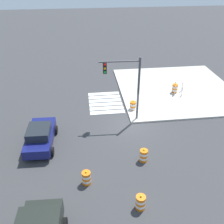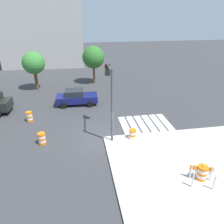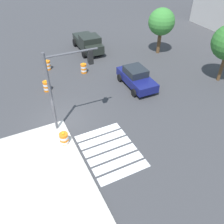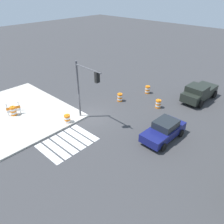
% 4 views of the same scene
% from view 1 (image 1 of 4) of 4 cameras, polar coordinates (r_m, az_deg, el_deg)
% --- Properties ---
extents(ground_plane, '(120.00, 120.00, 0.00)m').
position_cam_1_polar(ground_plane, '(21.65, 4.33, -2.67)').
color(ground_plane, '#38383A').
extents(sidewalk_corner, '(12.00, 12.00, 0.15)m').
position_cam_1_polar(sidewalk_corner, '(28.21, 14.13, 5.12)').
color(sidewalk_corner, '#BCB7AD').
rests_on(sidewalk_corner, ground).
extents(crosswalk_stripes, '(4.35, 3.20, 0.02)m').
position_cam_1_polar(crosswalk_stripes, '(24.80, -1.48, 2.18)').
color(crosswalk_stripes, silver).
rests_on(crosswalk_stripes, ground).
extents(sports_car, '(4.36, 2.25, 1.63)m').
position_cam_1_polar(sports_car, '(19.56, -15.88, -5.19)').
color(sports_car, navy).
rests_on(sports_car, ground).
extents(traffic_barrel_near_corner, '(0.56, 0.56, 1.02)m').
position_cam_1_polar(traffic_barrel_near_corner, '(17.80, 7.12, -9.68)').
color(traffic_barrel_near_corner, orange).
rests_on(traffic_barrel_near_corner, ground).
extents(traffic_barrel_crosswalk_end, '(0.56, 0.56, 1.02)m').
position_cam_1_polar(traffic_barrel_crosswalk_end, '(23.34, 4.72, 1.34)').
color(traffic_barrel_crosswalk_end, orange).
rests_on(traffic_barrel_crosswalk_end, ground).
extents(traffic_barrel_median_near, '(0.56, 0.56, 1.02)m').
position_cam_1_polar(traffic_barrel_median_near, '(16.23, -5.78, -14.53)').
color(traffic_barrel_median_near, orange).
rests_on(traffic_barrel_median_near, ground).
extents(traffic_barrel_median_far, '(0.56, 0.56, 1.02)m').
position_cam_1_polar(traffic_barrel_median_far, '(15.01, 6.43, -19.55)').
color(traffic_barrel_median_far, orange).
rests_on(traffic_barrel_median_far, ground).
extents(traffic_barrel_on_sidewalk, '(0.56, 0.56, 1.02)m').
position_cam_1_polar(traffic_barrel_on_sidewalk, '(27.00, 13.95, 5.19)').
color(traffic_barrel_on_sidewalk, orange).
rests_on(traffic_barrel_on_sidewalk, sidewalk_corner).
extents(construction_barricade, '(1.42, 1.14, 1.00)m').
position_cam_1_polar(construction_barricade, '(26.90, 14.35, 5.31)').
color(construction_barricade, silver).
rests_on(construction_barricade, sidewalk_corner).
extents(traffic_light_pole, '(0.47, 3.29, 5.50)m').
position_cam_1_polar(traffic_light_pole, '(20.21, 2.92, 7.46)').
color(traffic_light_pole, '#4C4C51').
rests_on(traffic_light_pole, sidewalk_corner).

